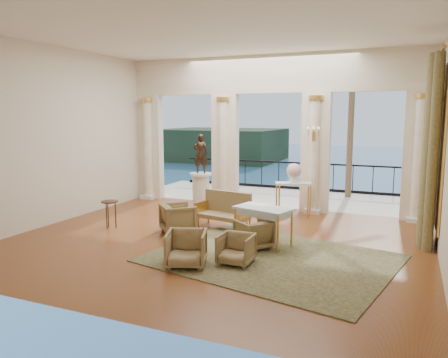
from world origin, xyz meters
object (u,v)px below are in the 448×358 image
at_px(game_table, 263,211).
at_px(statue, 201,154).
at_px(settee, 224,210).
at_px(side_table, 110,205).
at_px(console_table, 293,188).
at_px(armchair_a, 186,247).
at_px(armchair_c, 254,232).
at_px(pedestal, 201,195).
at_px(armchair_b, 236,248).
at_px(armchair_d, 178,217).

relative_size(game_table, statue, 1.23).
distance_m(settee, side_table, 2.84).
relative_size(console_table, side_table, 1.56).
bearing_deg(armchair_a, armchair_c, 42.90).
height_order(settee, side_table, settee).
height_order(game_table, pedestal, pedestal).
bearing_deg(settee, armchair_b, -51.91).
height_order(armchair_a, game_table, game_table).
bearing_deg(console_table, pedestal, 179.38).
height_order(statue, side_table, statue).
distance_m(armchair_b, statue, 4.42).
bearing_deg(armchair_c, armchair_b, 39.31).
height_order(armchair_d, side_table, armchair_d).
xyz_separation_m(armchair_d, settee, (0.83, 0.87, 0.06)).
bearing_deg(side_table, game_table, 1.86).
xyz_separation_m(armchair_a, statue, (-1.61, 3.91, 1.35)).
relative_size(settee, console_table, 1.35).
xyz_separation_m(armchair_a, game_table, (0.88, 1.85, 0.37)).
relative_size(armchair_d, game_table, 0.57).
height_order(armchair_c, armchair_d, armchair_d).
height_order(armchair_b, armchair_d, armchair_d).
bearing_deg(pedestal, console_table, 19.30).
bearing_deg(armchair_c, pedestal, -96.34).
relative_size(armchair_a, statue, 0.68).
bearing_deg(side_table, console_table, 38.22).
height_order(armchair_c, statue, statue).
xyz_separation_m(armchair_d, statue, (-0.32, 1.89, 1.34)).
relative_size(armchair_c, statue, 0.63).
height_order(armchair_b, armchair_c, armchair_c).
distance_m(armchair_a, armchair_b, 0.93).
distance_m(game_table, statue, 3.38).
height_order(armchair_a, settee, settee).
height_order(armchair_a, console_table, console_table).
height_order(settee, pedestal, pedestal).
bearing_deg(armchair_d, statue, -36.14).
bearing_deg(statue, side_table, 34.65).
xyz_separation_m(settee, console_table, (1.27, 1.87, 0.34)).
bearing_deg(game_table, armchair_c, -91.86).
bearing_deg(game_table, statue, 156.45).
distance_m(settee, game_table, 1.73).
relative_size(armchair_d, console_table, 0.71).
bearing_deg(statue, settee, 116.32).
height_order(pedestal, statue, statue).
bearing_deg(side_table, armchair_a, -29.47).
distance_m(armchair_a, armchair_c, 1.72).
height_order(armchair_d, game_table, game_table).
height_order(armchair_b, statue, statue).
bearing_deg(armchair_c, armchair_a, 11.39).
relative_size(armchair_a, console_table, 0.69).
height_order(game_table, statue, statue).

